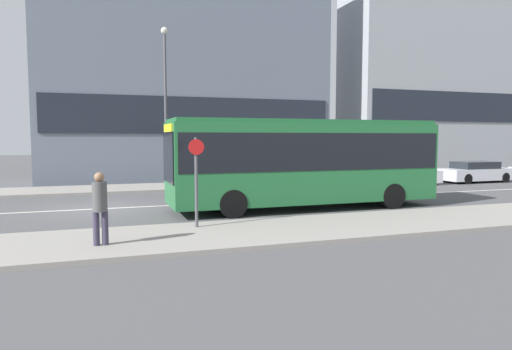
% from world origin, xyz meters
% --- Properties ---
extents(ground_plane, '(120.00, 120.00, 0.00)m').
position_xyz_m(ground_plane, '(0.00, 0.00, 0.00)').
color(ground_plane, '#4F4F51').
extents(sidewalk_near, '(44.00, 3.50, 0.13)m').
position_xyz_m(sidewalk_near, '(0.00, -6.25, 0.07)').
color(sidewalk_near, gray).
rests_on(sidewalk_near, ground_plane).
extents(sidewalk_far, '(44.00, 3.50, 0.13)m').
position_xyz_m(sidewalk_far, '(0.00, 6.25, 0.07)').
color(sidewalk_far, gray).
rests_on(sidewalk_far, ground_plane).
extents(lane_centerline, '(41.80, 0.16, 0.01)m').
position_xyz_m(lane_centerline, '(0.00, 0.00, 0.00)').
color(lane_centerline, silver).
rests_on(lane_centerline, ground_plane).
extents(apartment_block_left_tower, '(18.21, 5.02, 14.66)m').
position_xyz_m(apartment_block_left_tower, '(5.58, 11.97, 7.32)').
color(apartment_block_left_tower, slate).
rests_on(apartment_block_left_tower, ground_plane).
extents(apartment_block_right_tower, '(18.49, 4.55, 18.09)m').
position_xyz_m(apartment_block_right_tower, '(26.82, 11.73, 9.04)').
color(apartment_block_right_tower, '#9EA3A8').
rests_on(apartment_block_right_tower, ground_plane).
extents(city_bus, '(10.18, 2.59, 3.33)m').
position_xyz_m(city_bus, '(7.31, -2.35, 1.91)').
color(city_bus, '#236B38').
rests_on(city_bus, ground_plane).
extents(parked_car_0, '(4.64, 1.68, 1.43)m').
position_xyz_m(parked_car_0, '(15.87, 3.51, 0.67)').
color(parked_car_0, silver).
rests_on(parked_car_0, ground_plane).
extents(parked_car_1, '(4.55, 1.71, 1.25)m').
position_xyz_m(parked_car_1, '(21.46, 3.59, 0.60)').
color(parked_car_1, silver).
rests_on(parked_car_1, ground_plane).
extents(pedestrian_near_stop, '(0.35, 0.34, 1.74)m').
position_xyz_m(pedestrian_near_stop, '(0.00, -6.73, 1.12)').
color(pedestrian_near_stop, '#383347').
rests_on(pedestrian_near_stop, sidewalk_near).
extents(bus_stop_sign, '(0.44, 0.12, 2.56)m').
position_xyz_m(bus_stop_sign, '(2.60, -5.29, 1.63)').
color(bus_stop_sign, '#4C4C51').
rests_on(bus_stop_sign, sidewalk_near).
extents(street_lamp, '(0.36, 0.36, 8.08)m').
position_xyz_m(street_lamp, '(3.25, 5.58, 4.96)').
color(street_lamp, '#4C4C51').
rests_on(street_lamp, sidewalk_far).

